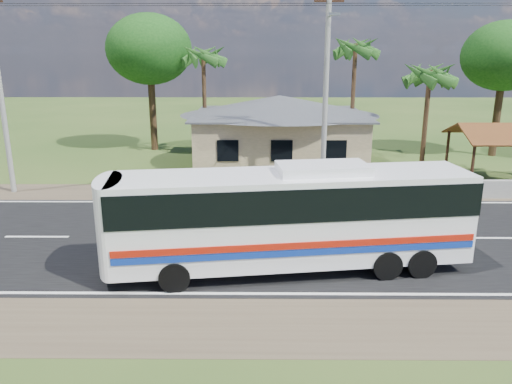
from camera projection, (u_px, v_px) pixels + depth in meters
ground at (265, 238)px, 19.57m from camera, size 120.00×120.00×0.00m
road at (265, 238)px, 19.56m from camera, size 120.00×16.00×0.03m
house at (279, 124)px, 31.33m from camera, size 12.40×10.00×5.00m
waiting_shed at (505, 134)px, 26.89m from camera, size 5.20×4.48×3.35m
concrete_barrier at (506, 189)px, 24.74m from camera, size 7.00×0.30×0.90m
utility_poles at (319, 78)px, 24.20m from camera, size 32.80×2.22×11.00m
palm_near at (430, 75)px, 28.50m from camera, size 2.80×2.80×6.70m
palm_mid at (355, 49)px, 32.46m from camera, size 2.80×2.80×8.20m
palm_far at (203, 57)px, 33.15m from camera, size 2.80×2.80×7.70m
tree_behind_house at (149, 50)px, 34.98m from camera, size 6.00×6.00×9.61m
tree_behind_shed at (505, 56)px, 32.99m from camera, size 5.60×5.60×9.02m
coach_bus at (293, 211)px, 16.21m from camera, size 11.82×4.02×3.60m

